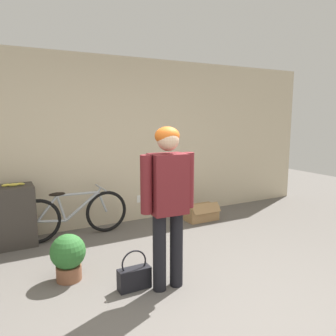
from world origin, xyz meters
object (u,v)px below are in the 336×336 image
Objects in this scene: person at (168,193)px; potted_plant at (68,255)px; cardboard_box at (201,213)px; handbag at (134,277)px; banana at (13,185)px; bicycle at (74,215)px.

potted_plant is at bearing 146.34° from person.
potted_plant reaches higher than cardboard_box.
potted_plant is (-2.34, -1.03, 0.15)m from cardboard_box.
handbag reaches higher than cardboard_box.
banana is 0.55× the size of cardboard_box.
potted_plant is at bearing -156.24° from cardboard_box.
cardboard_box is at bearing 50.57° from person.
bicycle is 0.89m from banana.
banana reaches higher than bicycle.
banana reaches higher than handbag.
handbag is at bearing -84.40° from bicycle.
bicycle is 2.99× the size of cardboard_box.
bicycle is 3.19× the size of potted_plant.
potted_plant is at bearing -72.06° from banana.
banana is 0.59× the size of potted_plant.
person reaches higher than handbag.
bicycle is 2.04m from cardboard_box.
person reaches higher than potted_plant.
person is 3.25× the size of potted_plant.
handbag is at bearing -139.92° from cardboard_box.
bicycle reaches higher than cardboard_box.
cardboard_box is 1.07× the size of potted_plant.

